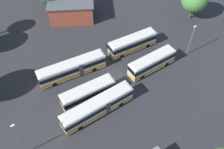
{
  "coord_description": "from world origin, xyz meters",
  "views": [
    {
      "loc": [
        19.22,
        26.45,
        39.46
      ],
      "look_at": [
        1.31,
        -0.11,
        1.57
      ],
      "focal_mm": 39.82,
      "sensor_mm": 36.0,
      "label": 1
    }
  ],
  "objects_px": {
    "bus_row1_slot3": "(98,107)",
    "depot_building": "(72,8)",
    "bus_row0_slot0": "(133,43)",
    "bus_row0_slot2": "(152,63)",
    "bus_row1_slot0": "(72,68)",
    "bus_row1_slot2": "(88,93)",
    "lamp_post_far_corner": "(21,138)",
    "lamp_post_near_entrance": "(191,39)"
  },
  "relations": [
    {
      "from": "bus_row1_slot3",
      "to": "depot_building",
      "type": "distance_m",
      "value": 30.08
    },
    {
      "from": "lamp_post_far_corner",
      "to": "bus_row1_slot3",
      "type": "bearing_deg",
      "value": 179.93
    },
    {
      "from": "bus_row1_slot0",
      "to": "bus_row1_slot3",
      "type": "height_order",
      "value": "same"
    },
    {
      "from": "bus_row1_slot0",
      "to": "bus_row1_slot2",
      "type": "relative_size",
      "value": 1.34
    },
    {
      "from": "bus_row1_slot0",
      "to": "lamp_post_far_corner",
      "type": "xyz_separation_m",
      "value": [
        14.01,
        10.66,
        2.95
      ]
    },
    {
      "from": "bus_row0_slot2",
      "to": "bus_row1_slot3",
      "type": "distance_m",
      "value": 15.26
    },
    {
      "from": "bus_row0_slot2",
      "to": "lamp_post_near_entrance",
      "type": "relative_size",
      "value": 1.35
    },
    {
      "from": "bus_row0_slot0",
      "to": "bus_row0_slot2",
      "type": "distance_m",
      "value": 6.94
    },
    {
      "from": "lamp_post_far_corner",
      "to": "depot_building",
      "type": "bearing_deg",
      "value": -129.53
    },
    {
      "from": "bus_row1_slot0",
      "to": "bus_row1_slot3",
      "type": "bearing_deg",
      "value": 87.03
    },
    {
      "from": "bus_row1_slot2",
      "to": "lamp_post_far_corner",
      "type": "bearing_deg",
      "value": 14.7
    },
    {
      "from": "bus_row0_slot0",
      "to": "lamp_post_near_entrance",
      "type": "height_order",
      "value": "lamp_post_near_entrance"
    },
    {
      "from": "bus_row1_slot3",
      "to": "lamp_post_near_entrance",
      "type": "bearing_deg",
      "value": -175.78
    },
    {
      "from": "bus_row0_slot2",
      "to": "bus_row1_slot2",
      "type": "height_order",
      "value": "same"
    },
    {
      "from": "bus_row1_slot3",
      "to": "bus_row1_slot0",
      "type": "bearing_deg",
      "value": -92.97
    },
    {
      "from": "bus_row1_slot2",
      "to": "lamp_post_near_entrance",
      "type": "xyz_separation_m",
      "value": [
        -24.31,
        1.77,
        2.48
      ]
    },
    {
      "from": "depot_building",
      "to": "bus_row1_slot3",
      "type": "bearing_deg",
      "value": 70.69
    },
    {
      "from": "depot_building",
      "to": "bus_row0_slot0",
      "type": "bearing_deg",
      "value": 105.93
    },
    {
      "from": "bus_row1_slot0",
      "to": "lamp_post_near_entrance",
      "type": "xyz_separation_m",
      "value": [
        -23.83,
        8.87,
        2.48
      ]
    },
    {
      "from": "depot_building",
      "to": "lamp_post_far_corner",
      "type": "relative_size",
      "value": 1.59
    },
    {
      "from": "bus_row0_slot2",
      "to": "lamp_post_far_corner",
      "type": "distance_m",
      "value": 28.74
    },
    {
      "from": "bus_row1_slot2",
      "to": "lamp_post_far_corner",
      "type": "distance_m",
      "value": 14.3
    },
    {
      "from": "bus_row1_slot3",
      "to": "lamp_post_near_entrance",
      "type": "height_order",
      "value": "lamp_post_near_entrance"
    },
    {
      "from": "bus_row0_slot2",
      "to": "bus_row1_slot3",
      "type": "bearing_deg",
      "value": 10.99
    },
    {
      "from": "bus_row0_slot0",
      "to": "bus_row1_slot3",
      "type": "bearing_deg",
      "value": 32.88
    },
    {
      "from": "lamp_post_near_entrance",
      "to": "lamp_post_far_corner",
      "type": "bearing_deg",
      "value": 2.69
    },
    {
      "from": "lamp_post_far_corner",
      "to": "bus_row1_slot2",
      "type": "bearing_deg",
      "value": -165.3
    },
    {
      "from": "bus_row0_slot2",
      "to": "bus_row1_slot0",
      "type": "bearing_deg",
      "value": -28.29
    },
    {
      "from": "bus_row1_slot0",
      "to": "bus_row1_slot2",
      "type": "height_order",
      "value": "same"
    },
    {
      "from": "bus_row1_slot3",
      "to": "depot_building",
      "type": "relative_size",
      "value": 1.0
    },
    {
      "from": "bus_row0_slot0",
      "to": "bus_row1_slot3",
      "type": "xyz_separation_m",
      "value": [
        15.23,
        9.85,
        0.0
      ]
    },
    {
      "from": "lamp_post_far_corner",
      "to": "bus_row0_slot2",
      "type": "bearing_deg",
      "value": -174.2
    },
    {
      "from": "bus_row1_slot2",
      "to": "depot_building",
      "type": "relative_size",
      "value": 0.75
    },
    {
      "from": "bus_row1_slot3",
      "to": "bus_row0_slot0",
      "type": "bearing_deg",
      "value": -147.12
    },
    {
      "from": "bus_row1_slot3",
      "to": "lamp_post_far_corner",
      "type": "distance_m",
      "value": 13.78
    },
    {
      "from": "bus_row0_slot0",
      "to": "bus_row1_slot0",
      "type": "xyz_separation_m",
      "value": [
        14.68,
        -0.83,
        0.0
      ]
    },
    {
      "from": "bus_row1_slot2",
      "to": "depot_building",
      "type": "xyz_separation_m",
      "value": [
        -9.87,
        -24.82,
        0.65
      ]
    },
    {
      "from": "bus_row1_slot3",
      "to": "lamp_post_near_entrance",
      "type": "relative_size",
      "value": 1.77
    },
    {
      "from": "bus_row0_slot2",
      "to": "bus_row0_slot0",
      "type": "bearing_deg",
      "value": -92.08
    },
    {
      "from": "bus_row0_slot0",
      "to": "bus_row0_slot2",
      "type": "relative_size",
      "value": 1.06
    },
    {
      "from": "bus_row0_slot0",
      "to": "depot_building",
      "type": "xyz_separation_m",
      "value": [
        5.29,
        -18.54,
        0.65
      ]
    },
    {
      "from": "bus_row1_slot0",
      "to": "depot_building",
      "type": "relative_size",
      "value": 1.01
    }
  ]
}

